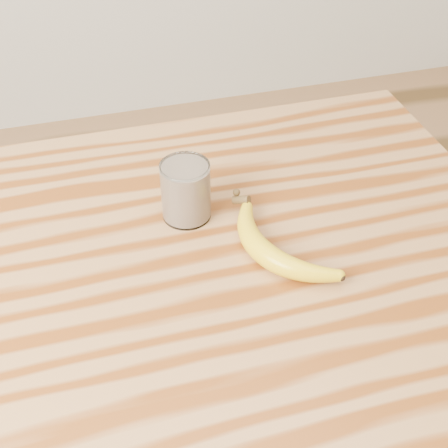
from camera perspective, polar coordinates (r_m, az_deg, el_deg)
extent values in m
cube|color=#9B693D|center=(0.99, -6.19, -4.35)|extent=(1.20, 0.80, 0.04)
cylinder|color=brown|center=(1.67, 11.12, -3.61)|extent=(0.06, 0.06, 0.86)
cylinder|color=white|center=(1.03, -3.51, 3.03)|extent=(0.08, 0.08, 0.10)
torus|color=white|center=(1.00, -3.63, 5.31)|extent=(0.08, 0.08, 0.00)
cylinder|color=beige|center=(1.03, -3.51, 2.95)|extent=(0.08, 0.08, 0.09)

